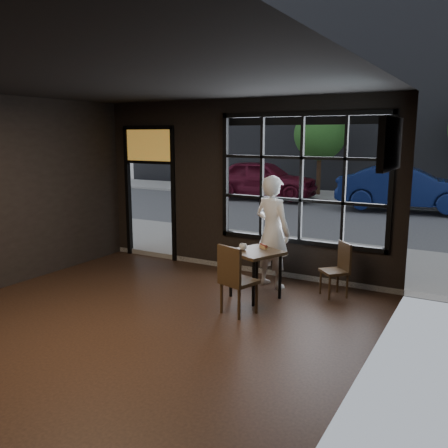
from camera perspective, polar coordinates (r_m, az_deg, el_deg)
The scene contains 17 objects.
floor at distance 6.43m, azimuth -13.22°, elevation -13.09°, with size 6.00×7.00×0.02m, color black.
ceiling at distance 5.94m, azimuth -14.59°, elevation 16.71°, with size 6.00×7.00×0.02m, color black.
wall_right at distance 4.51m, azimuth 15.15°, elevation -1.88°, with size 0.04×7.00×3.20m, color black.
window_frame at distance 8.32m, azimuth 9.29°, elevation 5.34°, with size 3.06×0.12×2.28m, color black.
stained_transom at distance 9.93m, azimuth -9.01°, elevation 9.37°, with size 1.20×0.06×0.70m, color orange.
street_asphalt at distance 28.68m, azimuth 21.34°, elevation 4.77°, with size 60.00×41.00×0.04m, color #545456.
building_across at distance 28.02m, azimuth 22.12°, elevation 20.08°, with size 28.00×12.00×15.00m, color #5B5956.
cafe_table at distance 7.55m, azimuth 3.78°, elevation -6.04°, with size 0.71×0.71×0.77m, color #322313.
chair_near at distance 6.85m, azimuth 1.83°, elevation -6.65°, with size 0.44×0.44×1.03m, color #322313.
chair_window at distance 7.78m, azimuth 13.13°, elevation -5.38°, with size 0.38×0.38×0.87m, color #322313.
man at distance 8.00m, azimuth 5.84°, elevation -0.94°, with size 0.69×0.45×1.90m, color white.
hotdog at distance 7.61m, azimuth 4.78°, elevation -2.72°, with size 0.20×0.08×0.06m, color tan, non-canonical shape.
cup at distance 7.49m, azimuth 2.30°, elevation -2.76°, with size 0.12×0.12×0.10m, color silver.
tv at distance 6.31m, azimuth 19.39°, elevation 9.08°, with size 0.13×1.13×0.66m, color black.
navy_car at distance 16.94m, azimuth 20.97°, elevation 4.12°, with size 1.54×4.43×1.46m, color #0C1845.
maroon_car at distance 18.97m, azimuth 4.61°, elevation 5.44°, with size 1.75×4.36×1.48m, color #550E20.
tree_left at distance 20.20m, azimuth 11.48°, elevation 10.51°, with size 2.14×2.14×3.66m.
Camera 1 is at (4.07, -4.27, 2.55)m, focal length 38.00 mm.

